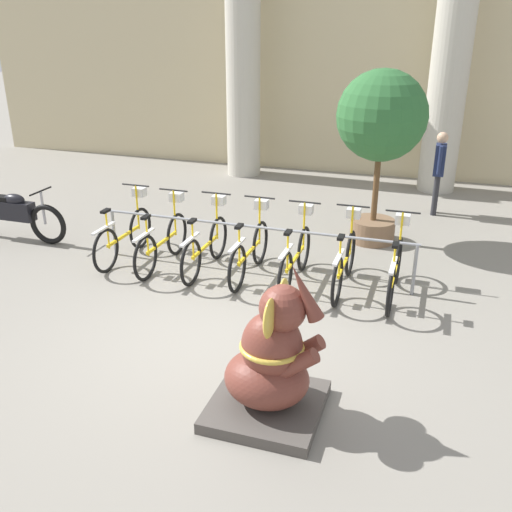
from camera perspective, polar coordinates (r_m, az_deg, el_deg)
ground_plane at (r=7.03m, az=-4.03°, el=-8.11°), size 60.00×60.00×0.00m
building_facade at (r=14.38m, az=9.35°, el=20.03°), size 20.00×0.20×6.00m
column_left at (r=14.00m, az=-1.30°, el=18.69°), size 1.01×1.01×5.16m
column_right at (r=13.21m, az=18.81°, el=17.33°), size 1.01×1.01×5.16m
bike_rack at (r=8.47m, az=-0.38°, el=2.19°), size 4.84×0.05×0.77m
bicycle_0 at (r=9.33m, az=-12.98°, el=2.18°), size 0.48×1.75×1.11m
bicycle_1 at (r=8.94m, az=-9.30°, el=1.57°), size 0.48×1.75×1.11m
bicycle_2 at (r=8.69m, az=-5.00°, el=1.18°), size 0.48×1.75×1.11m
bicycle_3 at (r=8.46m, az=-0.59°, el=0.64°), size 0.48×1.75×1.11m
bicycle_4 at (r=8.25m, az=4.00°, el=-0.00°), size 0.48×1.75×1.11m
bicycle_5 at (r=8.16m, az=8.88°, el=-0.50°), size 0.48×1.75×1.11m
bicycle_6 at (r=8.04m, az=13.76°, el=-1.25°), size 0.48×1.75×1.11m
elephant_statue at (r=5.51m, az=1.52°, el=-10.74°), size 1.08×1.08×1.64m
motorcycle at (r=10.74m, az=-23.17°, el=3.89°), size 2.14×0.55×0.95m
person_pedestrian at (r=11.66m, az=17.84°, el=8.55°), size 0.21×0.47×1.62m
potted_tree at (r=9.64m, az=12.41°, el=12.77°), size 1.47×1.47×2.89m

